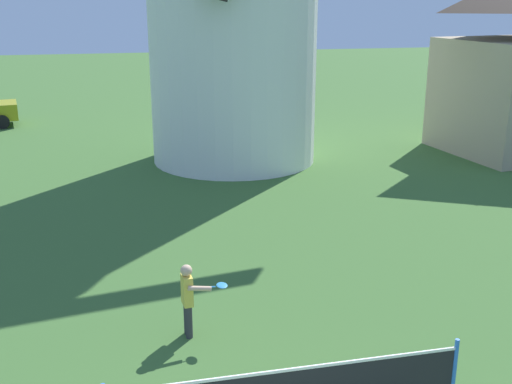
# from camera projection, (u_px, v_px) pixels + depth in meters

# --- Properties ---
(player_far) EXTENTS (0.76, 0.46, 1.28)m
(player_far) POSITION_uv_depth(u_px,v_px,m) (189.00, 296.00, 10.20)
(player_far) COLOR #333338
(player_far) RESTS_ON ground_plane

